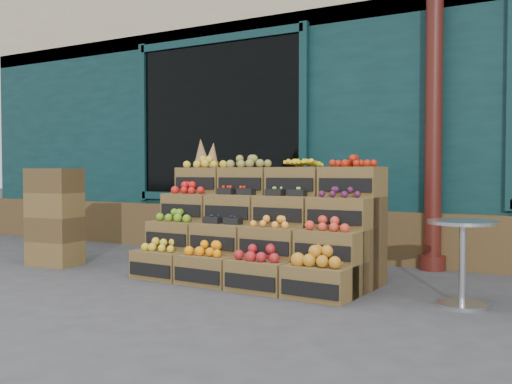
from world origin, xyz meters
The scene contains 6 objects.
ground centered at (0.00, 0.00, 0.00)m, with size 60.00×60.00×0.00m, color #3D3D40.
shop_facade centered at (0.00, 5.11, 2.40)m, with size 12.00×6.24×4.80m.
crate_display centered at (-0.15, 0.68, 0.43)m, with size 2.30×1.20×1.41m.
spare_crates centered at (-2.56, 0.30, 0.54)m, with size 0.58×0.43×1.08m.
bistro_table centered at (1.77, 0.47, 0.42)m, with size 0.53×0.53×0.67m.
shopkeeper centered at (-2.09, 2.96, 0.90)m, with size 0.66×0.43×1.81m, color #154C21.
Camera 1 is at (2.52, -4.14, 1.04)m, focal length 40.00 mm.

